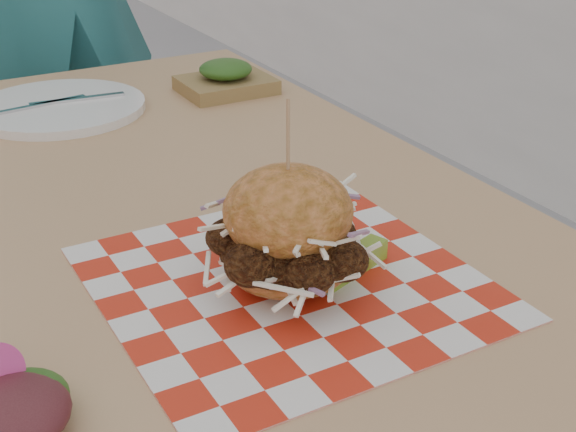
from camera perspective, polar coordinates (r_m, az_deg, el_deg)
name	(u,v)px	position (r m, az deg, el deg)	size (l,w,h in m)	color
patio_table	(146,254)	(1.03, -10.04, -2.68)	(0.80, 1.20, 0.75)	tan
patio_chair	(16,123)	(1.93, -18.76, 6.29)	(0.52, 0.52, 0.95)	tan
paper_liner	(288,282)	(0.80, 0.00, -4.74)	(0.36, 0.36, 0.00)	red
sandwich	(288,235)	(0.78, 0.00, -1.33)	(0.17, 0.17, 0.19)	#C87538
pickle_spear	(352,263)	(0.82, 4.58, -3.32)	(0.10, 0.02, 0.02)	olive
place_setting	(59,107)	(1.34, -15.94, 7.44)	(0.27, 0.27, 0.02)	white
kraft_tray	(226,79)	(1.38, -4.43, 9.68)	(0.15, 0.12, 0.06)	olive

